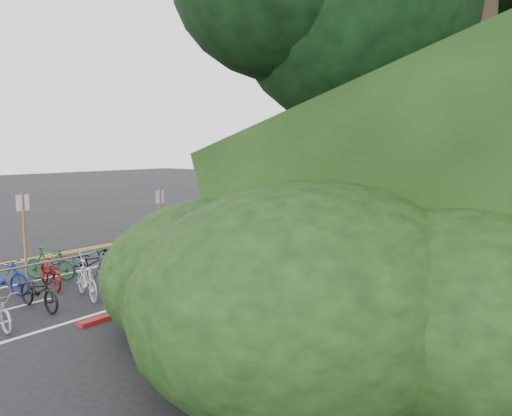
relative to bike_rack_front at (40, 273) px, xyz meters
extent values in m
plane|color=black|center=(-3.17, 1.50, -0.79)|extent=(120.00, 120.00, 0.00)
cube|color=gold|center=(-5.32, 11.50, -0.79)|extent=(0.12, 80.00, 0.01)
cube|color=gold|center=(-5.02, 11.50, -0.79)|extent=(0.12, 80.00, 0.01)
cube|color=silver|center=(-2.17, 11.50, -0.79)|extent=(0.12, 80.00, 0.01)
cube|color=silver|center=(2.03, 11.50, -0.79)|extent=(0.12, 80.00, 0.01)
cube|color=silver|center=(-0.07, -0.50, -0.79)|extent=(0.10, 1.60, 0.01)
cube|color=silver|center=(-0.07, 5.50, -0.79)|extent=(0.10, 1.60, 0.01)
cube|color=silver|center=(-0.07, 11.50, -0.79)|extent=(0.10, 1.60, 0.01)
cube|color=silver|center=(-0.07, 17.50, -0.79)|extent=(0.10, 1.60, 0.01)
cube|color=silver|center=(-0.07, 23.50, -0.79)|extent=(0.10, 1.60, 0.01)
cube|color=silver|center=(-0.07, 29.50, -0.79)|extent=(0.10, 1.60, 0.01)
cube|color=silver|center=(-0.07, 35.50, -0.79)|extent=(0.10, 1.60, 0.01)
cube|color=maroon|center=(2.53, 13.50, -0.74)|extent=(0.25, 28.00, 0.10)
cube|color=#382819|center=(3.23, 23.50, -0.71)|extent=(1.40, 44.00, 0.16)
ellipsoid|color=#284C19|center=(4.03, 4.50, 0.25)|extent=(2.00, 2.80, 1.60)
ellipsoid|color=#284C19|center=(4.83, 9.50, 0.76)|extent=(2.60, 3.64, 2.08)
ellipsoid|color=#284C19|center=(6.03, 15.50, 1.20)|extent=(2.20, 3.08, 1.76)
ellipsoid|color=#284C19|center=(4.63, 21.50, 0.77)|extent=(3.00, 4.20, 2.40)
ellipsoid|color=#284C19|center=(5.33, 27.50, 0.93)|extent=(2.40, 3.36, 1.92)
ellipsoid|color=#284C19|center=(3.83, 7.50, 0.11)|extent=(1.80, 2.52, 1.44)
ellipsoid|color=#284C19|center=(6.83, 19.50, 1.81)|extent=(3.20, 4.48, 2.56)
ellipsoid|color=black|center=(4.83, 2.00, 0.42)|extent=(5.28, 6.16, 3.52)
ellipsoid|color=black|center=(7.83, 1.00, 0.64)|extent=(6.24, 7.28, 4.16)
ellipsoid|color=black|center=(10.33, 2.50, 0.53)|extent=(5.76, 6.72, 3.84)
cylinder|color=#2D2319|center=(6.33, 4.50, 2.99)|extent=(0.78, 0.78, 5.18)
cylinder|color=#2D2319|center=(8.83, 7.50, 5.19)|extent=(0.84, 0.84, 6.37)
cylinder|color=#2D2319|center=(7.83, 13.50, 4.69)|extent=(0.82, 0.82, 5.97)
cylinder|color=#2D2319|center=(-12.17, 43.50, 1.79)|extent=(0.78, 0.78, 5.18)
ellipsoid|color=black|center=(-12.17, 43.50, 6.50)|extent=(7.08, 7.08, 6.72)
cylinder|color=#2D2319|center=(-9.17, 51.50, 1.59)|extent=(0.75, 0.75, 4.78)
ellipsoid|color=black|center=(-9.17, 51.50, 5.84)|extent=(6.19, 6.19, 5.88)
cylinder|color=gray|center=(0.00, 0.00, 0.24)|extent=(0.05, 3.28, 0.05)
cylinder|color=gray|center=(-0.28, 1.54, -0.28)|extent=(0.53, 0.04, 1.02)
cylinder|color=gray|center=(0.28, 1.54, -0.28)|extent=(0.53, 0.04, 1.02)
cylinder|color=gray|center=(-0.17, 4.50, 0.36)|extent=(0.05, 3.00, 0.05)
cylinder|color=gray|center=(-0.45, 3.10, -0.22)|extent=(0.58, 0.04, 1.13)
cylinder|color=gray|center=(0.11, 3.10, -0.22)|extent=(0.58, 0.04, 1.13)
cylinder|color=gray|center=(-0.45, 5.90, -0.22)|extent=(0.58, 0.04, 1.13)
cylinder|color=gray|center=(0.11, 5.90, -0.22)|extent=(0.58, 0.04, 1.13)
cylinder|color=gray|center=(-0.17, 9.50, 0.36)|extent=(0.05, 3.00, 0.05)
cylinder|color=gray|center=(-0.45, 8.10, -0.22)|extent=(0.58, 0.04, 1.13)
cylinder|color=gray|center=(0.11, 8.10, -0.22)|extent=(0.58, 0.04, 1.13)
cylinder|color=gray|center=(-0.45, 10.90, -0.22)|extent=(0.58, 0.04, 1.13)
cylinder|color=gray|center=(0.11, 10.90, -0.22)|extent=(0.58, 0.04, 1.13)
cylinder|color=gray|center=(-0.17, 14.50, 0.36)|extent=(0.05, 3.00, 0.05)
cylinder|color=gray|center=(-0.45, 13.10, -0.22)|extent=(0.58, 0.04, 1.13)
cylinder|color=gray|center=(0.11, 13.10, -0.22)|extent=(0.58, 0.04, 1.13)
cylinder|color=gray|center=(-0.45, 15.90, -0.22)|extent=(0.58, 0.04, 1.13)
cylinder|color=gray|center=(0.11, 15.90, -0.22)|extent=(0.58, 0.04, 1.13)
cylinder|color=gray|center=(-0.17, 19.50, 0.36)|extent=(0.05, 3.00, 0.05)
cylinder|color=gray|center=(-0.45, 18.10, -0.22)|extent=(0.58, 0.04, 1.13)
cylinder|color=gray|center=(0.11, 18.10, -0.22)|extent=(0.58, 0.04, 1.13)
cylinder|color=gray|center=(-0.45, 20.90, -0.22)|extent=(0.58, 0.04, 1.13)
cylinder|color=gray|center=(0.11, 20.90, -0.22)|extent=(0.58, 0.04, 1.13)
cylinder|color=gray|center=(-0.17, 24.50, 0.36)|extent=(0.05, 3.00, 0.05)
cylinder|color=gray|center=(-0.45, 23.10, -0.22)|extent=(0.58, 0.04, 1.13)
cylinder|color=gray|center=(0.11, 23.10, -0.22)|extent=(0.58, 0.04, 1.13)
cylinder|color=gray|center=(-0.45, 25.90, -0.22)|extent=(0.58, 0.04, 1.13)
cylinder|color=gray|center=(0.11, 25.90, -0.22)|extent=(0.58, 0.04, 1.13)
cylinder|color=brown|center=(-2.65, 1.00, 0.58)|extent=(0.08, 0.08, 2.74)
cube|color=silver|center=(-2.65, 1.00, 1.60)|extent=(0.02, 0.40, 0.50)
cylinder|color=brown|center=(-2.57, 6.50, 0.46)|extent=(0.08, 0.08, 2.50)
cube|color=silver|center=(-2.57, 6.50, 1.36)|extent=(0.02, 0.40, 0.50)
cylinder|color=brown|center=(-2.57, 12.50, 0.46)|extent=(0.08, 0.08, 2.50)
cube|color=silver|center=(-2.57, 12.50, 1.36)|extent=(0.02, 0.40, 0.50)
cylinder|color=brown|center=(-2.57, 18.50, 0.46)|extent=(0.08, 0.08, 2.50)
cube|color=silver|center=(-2.57, 18.50, 1.36)|extent=(0.02, 0.40, 0.50)
cylinder|color=brown|center=(-2.57, 24.50, 0.46)|extent=(0.08, 0.08, 2.50)
cube|color=silver|center=(-2.57, 24.50, 1.36)|extent=(0.02, 0.40, 0.50)
imported|color=#144C1E|center=(-1.89, 1.37, -0.28)|extent=(1.21, 1.75, 1.03)
imported|color=navy|center=(-1.41, -0.29, -0.27)|extent=(1.07, 1.79, 1.04)
imported|color=black|center=(0.56, -0.35, -0.32)|extent=(0.66, 1.82, 0.95)
imported|color=maroon|center=(-1.11, 0.95, -0.30)|extent=(1.10, 1.98, 0.99)
imported|color=#9E9EA3|center=(0.74, 0.92, -0.28)|extent=(0.97, 1.78, 1.03)
imported|color=slate|center=(-1.05, 2.27, -0.30)|extent=(0.80, 1.92, 0.98)
imported|color=#9E9EA3|center=(0.69, 2.21, -0.34)|extent=(0.90, 1.81, 0.91)
imported|color=slate|center=(-1.17, 3.40, -0.30)|extent=(0.86, 1.94, 0.99)
imported|color=navy|center=(0.77, 3.46, -0.38)|extent=(0.65, 1.62, 0.84)
imported|color=#144C1E|center=(-1.01, 4.27, -0.33)|extent=(0.67, 1.78, 0.92)
imported|color=beige|center=(0.72, 4.45, -0.30)|extent=(0.77, 1.72, 1.00)
imported|color=slate|center=(-1.13, 5.46, -0.37)|extent=(0.65, 1.64, 0.85)
imported|color=slate|center=(0.90, 5.36, -0.29)|extent=(0.97, 1.75, 1.02)
imported|color=beige|center=(-1.06, 6.50, -0.35)|extent=(1.08, 1.77, 0.88)
imported|color=slate|center=(1.08, 6.65, -0.25)|extent=(0.85, 1.88, 1.09)
imported|color=slate|center=(-0.87, 7.83, -0.34)|extent=(0.76, 1.77, 0.91)
imported|color=slate|center=(0.50, 7.95, -0.33)|extent=(0.69, 1.79, 0.93)
imported|color=slate|center=(-0.88, 8.79, -0.31)|extent=(0.97, 1.66, 0.96)
imported|color=black|center=(0.76, 8.99, -0.29)|extent=(0.88, 1.73, 1.00)
imported|color=maroon|center=(-0.87, 10.20, -0.26)|extent=(0.86, 1.86, 1.08)
imported|color=#144C1E|center=(1.05, 10.20, -0.30)|extent=(0.71, 1.90, 0.99)
imported|color=#144C1E|center=(-1.33, 11.50, -0.32)|extent=(0.95, 1.62, 0.94)
imported|color=#144C1E|center=(1.02, 11.43, -0.27)|extent=(0.50, 1.73, 1.04)
camera|label=1|loc=(12.43, -6.73, 3.30)|focal=35.00mm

